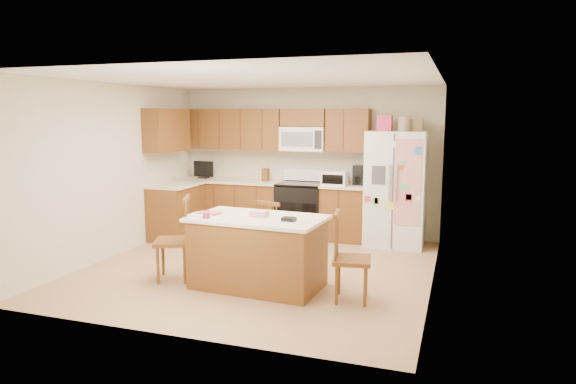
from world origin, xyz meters
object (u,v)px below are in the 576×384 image
(refrigerator, at_px, (396,187))
(island, at_px, (258,252))
(stove, at_px, (301,209))
(windsor_chair_left, at_px, (175,241))
(windsor_chair_back, at_px, (274,236))
(windsor_chair_right, at_px, (350,259))

(refrigerator, xyz_separation_m, island, (-1.30, -2.57, -0.49))
(stove, bearing_deg, island, -84.15)
(windsor_chair_left, xyz_separation_m, windsor_chair_back, (1.01, 0.82, -0.06))
(refrigerator, distance_m, island, 2.92)
(refrigerator, bearing_deg, island, -116.81)
(stove, distance_m, windsor_chair_back, 1.89)
(windsor_chair_left, bearing_deg, windsor_chair_back, 39.13)
(windsor_chair_right, bearing_deg, refrigerator, 86.41)
(windsor_chair_left, relative_size, windsor_chair_back, 1.13)
(windsor_chair_back, bearing_deg, island, -84.71)
(island, relative_size, windsor_chair_back, 1.75)
(refrigerator, height_order, windsor_chair_back, refrigerator)
(island, xyz_separation_m, windsor_chair_back, (-0.07, 0.76, 0.01))
(windsor_chair_left, bearing_deg, island, 3.47)
(refrigerator, relative_size, windsor_chair_back, 2.19)
(stove, height_order, island, stove)
(stove, bearing_deg, windsor_chair_right, -62.85)
(windsor_chair_left, bearing_deg, windsor_chair_right, -0.85)
(stove, xyz_separation_m, windsor_chair_back, (0.20, -1.88, -0.03))
(stove, bearing_deg, refrigerator, -2.30)
(windsor_chair_left, distance_m, windsor_chair_back, 1.31)
(stove, height_order, windsor_chair_back, stove)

